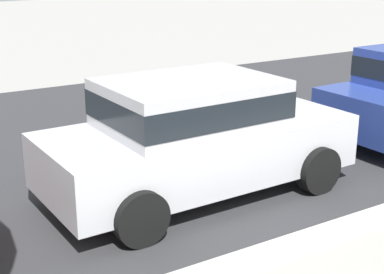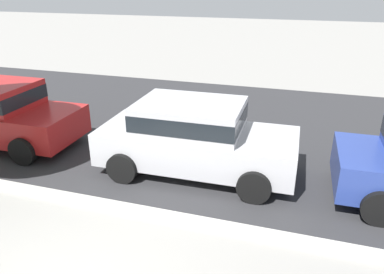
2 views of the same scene
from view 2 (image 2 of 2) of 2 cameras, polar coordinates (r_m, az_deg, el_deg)
name	(u,v)px [view 2 (image 2 of 2)]	position (r m, az deg, el deg)	size (l,w,h in m)	color
street_surface	(203,124)	(10.68, 1.63, 1.95)	(60.00, 9.00, 0.01)	#2D2D30
curb_stone	(132,209)	(6.82, -9.25, -10.95)	(60.00, 0.20, 0.12)	#B2AFA8
parked_car_silver	(194,136)	(7.74, 0.37, 0.22)	(4.13, 1.99, 1.56)	#B7B7BC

